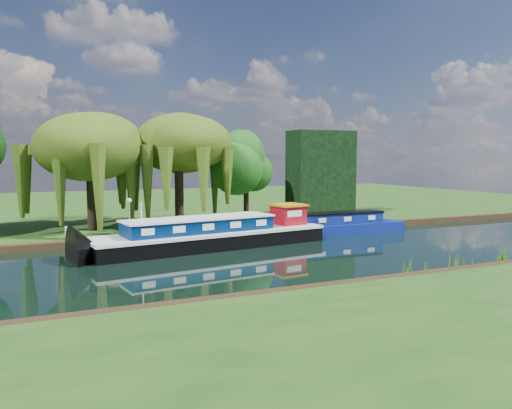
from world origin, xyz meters
name	(u,v)px	position (x,y,z in m)	size (l,w,h in m)	color
ground	(155,268)	(0.00, 0.00, 0.00)	(120.00, 120.00, 0.00)	black
far_bank	(89,207)	(0.00, 34.00, 0.23)	(120.00, 52.00, 0.45)	#173C10
dutch_barge	(214,235)	(4.99, 4.62, 0.84)	(16.43, 5.74, 3.39)	black
narrowboat	(329,226)	(14.89, 5.96, 0.67)	(12.85, 2.28, 1.87)	navy
white_cruiser	(332,232)	(15.94, 7.13, 0.00)	(1.96, 2.27, 1.20)	silver
willow_left	(90,149)	(-1.86, 13.00, 6.59)	(7.05, 7.05, 8.45)	black
willow_right	(179,151)	(4.74, 12.13, 6.45)	(6.75, 6.75, 8.22)	black
tree_far_right	(246,167)	(11.21, 13.71, 5.12)	(4.14, 4.14, 6.77)	black
conifer_hedge	(321,174)	(19.00, 14.00, 4.45)	(6.00, 3.00, 8.00)	black
lamppost	(129,206)	(0.50, 10.50, 2.42)	(0.36, 0.36, 2.56)	silver
mooring_posts	(120,230)	(-0.50, 8.40, 0.95)	(19.16, 0.16, 1.00)	silver
reeds_near	(340,276)	(6.87, -7.57, 0.55)	(33.70, 1.50, 1.10)	#265216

